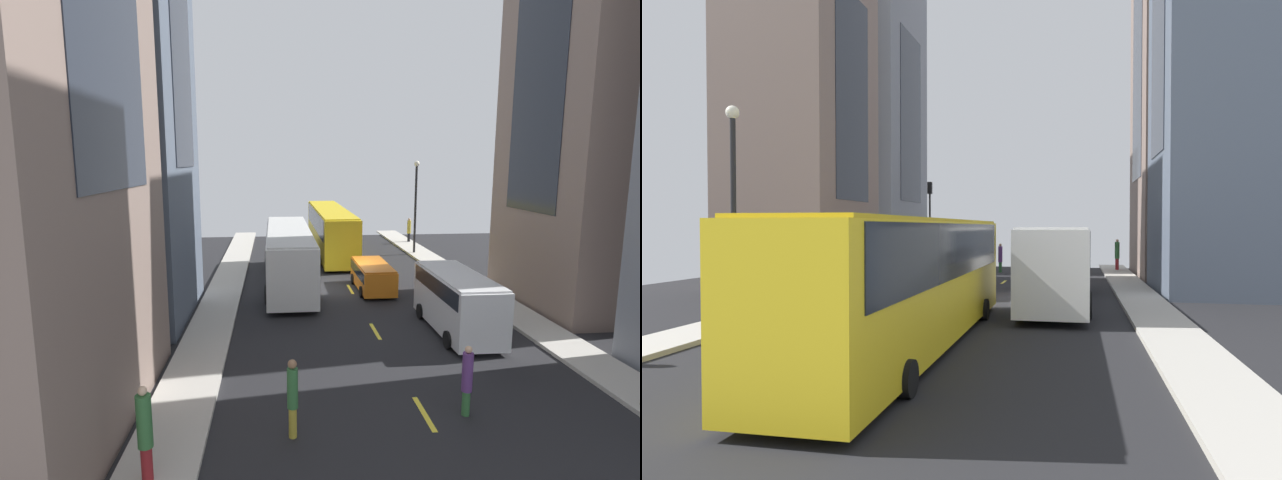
# 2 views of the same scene
# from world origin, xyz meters

# --- Properties ---
(ground_plane) EXTENTS (40.39, 40.39, 0.00)m
(ground_plane) POSITION_xyz_m (0.00, 0.00, 0.00)
(ground_plane) COLOR black
(sidewalk_west) EXTENTS (1.98, 44.00, 0.15)m
(sidewalk_west) POSITION_xyz_m (-7.20, 0.00, 0.07)
(sidewalk_west) COLOR #B2ADA3
(sidewalk_west) RESTS_ON ground
(sidewalk_east) EXTENTS (1.98, 44.00, 0.15)m
(sidewalk_east) POSITION_xyz_m (7.20, 0.00, 0.07)
(sidewalk_east) COLOR #B2ADA3
(sidewalk_east) RESTS_ON ground
(lane_stripe_0) EXTENTS (0.16, 2.00, 0.01)m
(lane_stripe_0) POSITION_xyz_m (0.00, -21.00, 0.01)
(lane_stripe_0) COLOR yellow
(lane_stripe_0) RESTS_ON ground
(lane_stripe_1) EXTENTS (0.16, 2.00, 0.01)m
(lane_stripe_1) POSITION_xyz_m (0.00, -14.00, 0.01)
(lane_stripe_1) COLOR yellow
(lane_stripe_1) RESTS_ON ground
(lane_stripe_2) EXTENTS (0.16, 2.00, 0.01)m
(lane_stripe_2) POSITION_xyz_m (0.00, -7.00, 0.01)
(lane_stripe_2) COLOR yellow
(lane_stripe_2) RESTS_ON ground
(lane_stripe_3) EXTENTS (0.16, 2.00, 0.01)m
(lane_stripe_3) POSITION_xyz_m (0.00, 0.00, 0.01)
(lane_stripe_3) COLOR yellow
(lane_stripe_3) RESTS_ON ground
(lane_stripe_4) EXTENTS (0.16, 2.00, 0.01)m
(lane_stripe_4) POSITION_xyz_m (0.00, 7.00, 0.01)
(lane_stripe_4) COLOR yellow
(lane_stripe_4) RESTS_ON ground
(lane_stripe_5) EXTENTS (0.16, 2.00, 0.01)m
(lane_stripe_5) POSITION_xyz_m (0.00, 14.00, 0.01)
(lane_stripe_5) COLOR yellow
(lane_stripe_5) RESTS_ON ground
(building_west_0) EXTENTS (6.60, 10.06, 29.53)m
(building_west_0) POSITION_xyz_m (-11.66, -13.71, 14.76)
(building_west_0) COLOR #7A665B
(building_west_0) RESTS_ON ground
(building_east_0) EXTENTS (7.90, 9.52, 23.69)m
(building_east_0) POSITION_xyz_m (12.31, -15.34, 11.84)
(building_east_0) COLOR slate
(building_east_0) RESTS_ON ground
(building_east_1) EXTENTS (6.46, 8.48, 21.69)m
(building_east_1) POSITION_xyz_m (11.59, -3.85, 10.85)
(building_east_1) COLOR #7A665B
(building_east_1) RESTS_ON ground
(city_bus_white) EXTENTS (2.80, 12.99, 3.35)m
(city_bus_white) POSITION_xyz_m (-3.48, 1.65, 2.01)
(city_bus_white) COLOR silver
(city_bus_white) RESTS_ON ground
(streetcar_yellow) EXTENTS (2.70, 15.00, 3.59)m
(streetcar_yellow) POSITION_xyz_m (0.14, 11.30, 2.13)
(streetcar_yellow) COLOR yellow
(streetcar_yellow) RESTS_ON ground
(delivery_van_white) EXTENTS (2.25, 5.96, 2.58)m
(delivery_van_white) POSITION_xyz_m (3.50, -7.34, 1.51)
(delivery_van_white) COLOR white
(delivery_van_white) RESTS_ON ground
(car_orange_0) EXTENTS (1.99, 4.68, 1.56)m
(car_orange_0) POSITION_xyz_m (1.25, -0.25, 0.92)
(car_orange_0) COLOR orange
(car_orange_0) RESTS_ON ground
(pedestrian_waiting_curb) EXTENTS (0.30, 0.30, 2.21)m
(pedestrian_waiting_curb) POSITION_xyz_m (-3.91, -14.85, 1.21)
(pedestrian_waiting_curb) COLOR gold
(pedestrian_waiting_curb) RESTS_ON ground
(pedestrian_walking_far) EXTENTS (0.35, 0.35, 2.30)m
(pedestrian_walking_far) POSITION_xyz_m (-7.31, -16.53, 1.37)
(pedestrian_walking_far) COLOR maroon
(pedestrian_walking_far) RESTS_ON ground
(pedestrian_crossing_near) EXTENTS (0.31, 0.31, 2.13)m
(pedestrian_crossing_near) POSITION_xyz_m (1.18, -14.18, 1.14)
(pedestrian_crossing_near) COLOR #336B38
(pedestrian_crossing_near) RESTS_ON ground
(traffic_light_near_corner) EXTENTS (0.32, 0.44, 6.62)m
(traffic_light_near_corner) POSITION_xyz_m (6.61, -14.39, 4.69)
(traffic_light_near_corner) COLOR black
(traffic_light_near_corner) RESTS_ON ground
(streetlamp_near) EXTENTS (0.44, 0.44, 7.19)m
(streetlamp_near) POSITION_xyz_m (6.71, 10.06, 4.54)
(streetlamp_near) COLOR black
(streetlamp_near) RESTS_ON ground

